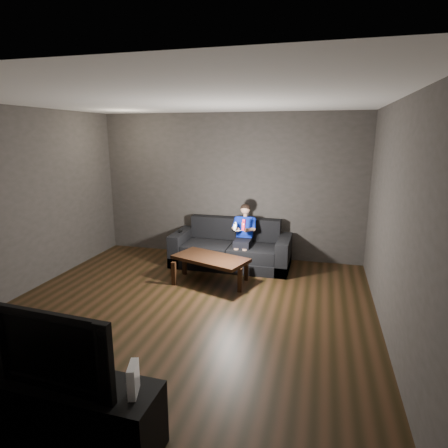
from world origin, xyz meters
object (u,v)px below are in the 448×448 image
(child, at_px, (244,230))
(media_console, at_px, (67,411))
(sofa, at_px, (231,251))
(coffee_table, at_px, (211,260))

(child, height_order, media_console, child)
(sofa, distance_m, coffee_table, 0.91)
(sofa, bearing_deg, coffee_table, -97.64)
(coffee_table, relative_size, media_console, 0.87)
(child, bearing_deg, media_console, -96.80)
(sofa, relative_size, media_console, 1.41)
(media_console, bearing_deg, sofa, 87.85)
(child, relative_size, media_console, 0.69)
(sofa, relative_size, child, 2.05)
(sofa, xyz_separation_m, coffee_table, (-0.12, -0.90, 0.10))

